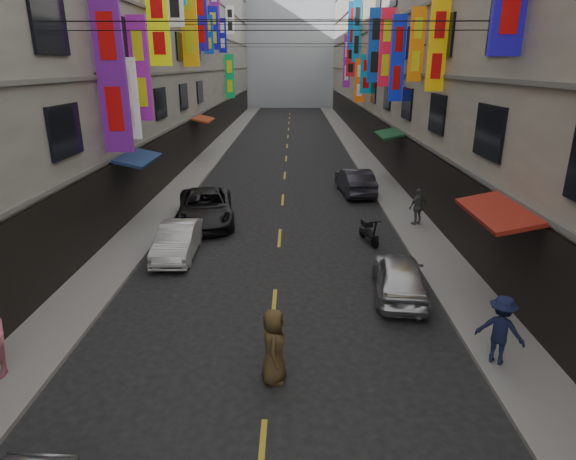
{
  "coord_description": "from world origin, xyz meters",
  "views": [
    {
      "loc": [
        0.57,
        5.09,
        6.86
      ],
      "look_at": [
        0.48,
        13.05,
        4.12
      ],
      "focal_mm": 30.0,
      "sensor_mm": 36.0,
      "label": 1
    }
  ],
  "objects_px": {
    "car_left_mid": "(178,240)",
    "car_right_mid": "(399,276)",
    "car_right_far": "(355,181)",
    "pedestrian_crossing": "(274,346)",
    "car_left_far": "(205,207)",
    "pedestrian_rnear": "(501,330)",
    "pedestrian_rfar": "(418,207)",
    "scooter_far_right": "(369,232)"
  },
  "relations": [
    {
      "from": "car_right_mid",
      "to": "pedestrian_rfar",
      "type": "height_order",
      "value": "pedestrian_rfar"
    },
    {
      "from": "car_right_mid",
      "to": "car_right_far",
      "type": "distance_m",
      "value": 12.54
    },
    {
      "from": "scooter_far_right",
      "to": "car_right_mid",
      "type": "height_order",
      "value": "car_right_mid"
    },
    {
      "from": "car_left_mid",
      "to": "pedestrian_rfar",
      "type": "height_order",
      "value": "pedestrian_rfar"
    },
    {
      "from": "car_left_far",
      "to": "car_right_far",
      "type": "bearing_deg",
      "value": 25.83
    },
    {
      "from": "car_left_mid",
      "to": "car_right_far",
      "type": "relative_size",
      "value": 0.87
    },
    {
      "from": "car_left_far",
      "to": "pedestrian_rnear",
      "type": "relative_size",
      "value": 3.07
    },
    {
      "from": "car_left_mid",
      "to": "car_left_far",
      "type": "height_order",
      "value": "car_left_far"
    },
    {
      "from": "scooter_far_right",
      "to": "car_left_mid",
      "type": "bearing_deg",
      "value": -1.56
    },
    {
      "from": "scooter_far_right",
      "to": "pedestrian_rnear",
      "type": "distance_m",
      "value": 8.7
    },
    {
      "from": "scooter_far_right",
      "to": "pedestrian_rnear",
      "type": "relative_size",
      "value": 1.03
    },
    {
      "from": "car_left_mid",
      "to": "car_right_far",
      "type": "distance_m",
      "value": 12.17
    },
    {
      "from": "car_right_far",
      "to": "car_left_mid",
      "type": "bearing_deg",
      "value": 44.33
    },
    {
      "from": "pedestrian_rnear",
      "to": "scooter_far_right",
      "type": "bearing_deg",
      "value": -46.29
    },
    {
      "from": "car_left_mid",
      "to": "pedestrian_rfar",
      "type": "relative_size",
      "value": 2.3
    },
    {
      "from": "scooter_far_right",
      "to": "car_right_mid",
      "type": "xyz_separation_m",
      "value": [
        0.25,
        -4.75,
        0.21
      ]
    },
    {
      "from": "scooter_far_right",
      "to": "pedestrian_rfar",
      "type": "height_order",
      "value": "pedestrian_rfar"
    },
    {
      "from": "car_left_mid",
      "to": "pedestrian_crossing",
      "type": "xyz_separation_m",
      "value": [
        3.91,
        -7.54,
        0.27
      ]
    },
    {
      "from": "car_left_far",
      "to": "pedestrian_rnear",
      "type": "bearing_deg",
      "value": -60.64
    },
    {
      "from": "pedestrian_rnear",
      "to": "pedestrian_crossing",
      "type": "xyz_separation_m",
      "value": [
        -5.31,
        -0.63,
        -0.08
      ]
    },
    {
      "from": "pedestrian_rfar",
      "to": "car_right_mid",
      "type": "bearing_deg",
      "value": 43.71
    },
    {
      "from": "car_left_mid",
      "to": "car_right_mid",
      "type": "bearing_deg",
      "value": -23.78
    },
    {
      "from": "car_left_far",
      "to": "pedestrian_rnear",
      "type": "distance_m",
      "value": 14.13
    },
    {
      "from": "pedestrian_rnear",
      "to": "pedestrian_rfar",
      "type": "distance_m",
      "value": 10.48
    },
    {
      "from": "car_left_mid",
      "to": "car_right_mid",
      "type": "height_order",
      "value": "car_right_mid"
    },
    {
      "from": "car_right_far",
      "to": "pedestrian_rfar",
      "type": "xyz_separation_m",
      "value": [
        2.07,
        -5.81,
        0.23
      ]
    },
    {
      "from": "pedestrian_rfar",
      "to": "pedestrian_rnear",
      "type": "bearing_deg",
      "value": 58.37
    },
    {
      "from": "car_right_far",
      "to": "car_right_mid",
      "type": "bearing_deg",
      "value": 83.45
    },
    {
      "from": "car_left_mid",
      "to": "pedestrian_rfar",
      "type": "xyz_separation_m",
      "value": [
        9.84,
        3.55,
        0.32
      ]
    },
    {
      "from": "pedestrian_rfar",
      "to": "pedestrian_crossing",
      "type": "bearing_deg",
      "value": 33.65
    },
    {
      "from": "scooter_far_right",
      "to": "car_right_mid",
      "type": "relative_size",
      "value": 0.47
    },
    {
      "from": "car_left_far",
      "to": "pedestrian_rnear",
      "type": "xyz_separation_m",
      "value": [
        8.88,
        -10.99,
        0.25
      ]
    },
    {
      "from": "car_left_far",
      "to": "pedestrian_rfar",
      "type": "bearing_deg",
      "value": -12.78
    },
    {
      "from": "car_right_far",
      "to": "pedestrian_rnear",
      "type": "height_order",
      "value": "pedestrian_rnear"
    },
    {
      "from": "car_left_far",
      "to": "car_right_far",
      "type": "distance_m",
      "value": 9.12
    },
    {
      "from": "car_right_far",
      "to": "pedestrian_crossing",
      "type": "bearing_deg",
      "value": 71.14
    },
    {
      "from": "pedestrian_rnear",
      "to": "pedestrian_crossing",
      "type": "distance_m",
      "value": 5.34
    },
    {
      "from": "car_left_far",
      "to": "car_right_mid",
      "type": "bearing_deg",
      "value": -54.35
    },
    {
      "from": "car_right_far",
      "to": "pedestrian_rfar",
      "type": "bearing_deg",
      "value": 103.63
    },
    {
      "from": "car_right_far",
      "to": "scooter_far_right",
      "type": "bearing_deg",
      "value": 81.27
    },
    {
      "from": "scooter_far_right",
      "to": "pedestrian_rfar",
      "type": "relative_size",
      "value": 1.08
    },
    {
      "from": "scooter_far_right",
      "to": "pedestrian_crossing",
      "type": "relative_size",
      "value": 0.99
    }
  ]
}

